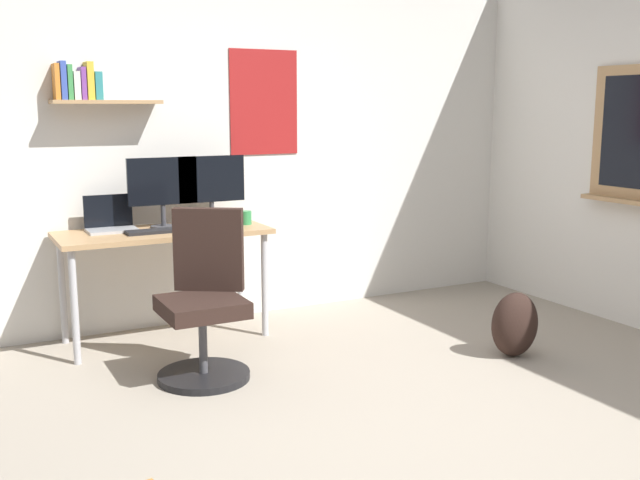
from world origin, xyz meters
TOP-DOWN VIEW (x-y plane):
  - ground_plane at (0.00, 0.00)m, footprint 5.20×5.20m
  - wall_back at (-0.01, 2.45)m, footprint 5.00×0.30m
  - desk at (-0.57, 2.08)m, footprint 1.34×0.57m
  - office_chair at (-0.55, 1.32)m, footprint 0.55×0.57m
  - laptop at (-0.87, 2.22)m, footprint 0.31×0.21m
  - monitor_primary at (-0.53, 2.17)m, footprint 0.46×0.17m
  - monitor_secondary at (-0.20, 2.17)m, footprint 0.46×0.17m
  - keyboard at (-0.63, 2.01)m, footprint 0.37×0.13m
  - computer_mouse at (-0.35, 2.01)m, footprint 0.10×0.06m
  - coffee_mug at (0.00, 2.06)m, footprint 0.08×0.08m
  - backpack at (1.24, 0.76)m, footprint 0.32×0.22m

SIDE VIEW (x-z plane):
  - ground_plane at x=0.00m, z-range 0.00..0.00m
  - backpack at x=1.24m, z-range 0.00..0.40m
  - office_chair at x=-0.55m, z-range -0.07..0.88m
  - desk at x=-0.57m, z-range 0.28..1.02m
  - keyboard at x=-0.63m, z-range 0.73..0.75m
  - computer_mouse at x=-0.35m, z-range 0.73..0.77m
  - coffee_mug at x=0.00m, z-range 0.73..0.82m
  - laptop at x=-0.87m, z-range 0.67..0.90m
  - monitor_primary at x=-0.53m, z-range 0.77..1.23m
  - monitor_secondary at x=-0.20m, z-range 0.77..1.23m
  - wall_back at x=-0.01m, z-range 0.00..2.60m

